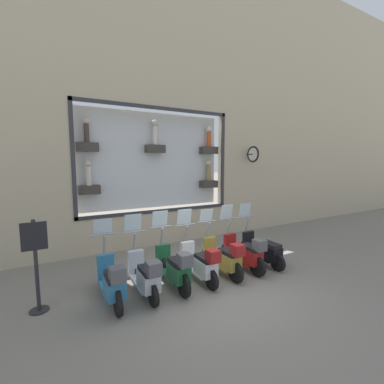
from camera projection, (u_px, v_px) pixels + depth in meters
ground_plane at (212, 283)px, 6.26m from camera, size 120.00×120.00×0.00m
building_facade at (155, 86)px, 8.77m from camera, size 1.25×36.00×10.89m
scooter_black_0 at (263, 250)px, 7.42m from camera, size 1.80×0.61×1.68m
scooter_red_1 at (245, 253)px, 7.02m from camera, size 1.81×0.60×1.70m
scooter_olive_2 at (224, 257)px, 6.68m from camera, size 1.80×0.60×1.62m
scooter_white_3 at (201, 263)px, 6.34m from camera, size 1.80×0.61×1.68m
scooter_green_4 at (174, 268)px, 6.01m from camera, size 1.81×0.60×1.70m
scooter_silver_5 at (145, 275)px, 5.66m from camera, size 1.79×0.60×1.68m
scooter_teal_6 at (112, 282)px, 5.32m from camera, size 1.81×0.61×1.64m
shop_sign_post at (36, 262)px, 4.98m from camera, size 0.36×0.45×1.86m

